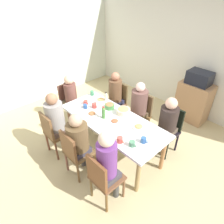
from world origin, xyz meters
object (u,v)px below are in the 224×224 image
object	(u,v)px
person_3	(78,139)
cup_2	(120,140)
dining_table	(112,123)
cup_1	(86,102)
chair_4	(70,101)
plate_2	(101,100)
chair_0	(118,100)
person_2	(168,121)
cup_5	(92,93)
bowl_1	(123,111)
microwave	(199,78)
bottle_0	(106,97)
cup_6	(144,140)
chair_5	(141,113)
chair_2	(169,128)
bowl_0	(110,106)
person_1	(56,119)
chair_1	(54,132)
plate_3	(92,114)
person_6	(108,162)
bottle_1	(104,113)
cup_3	(85,106)
cup_0	(94,106)
chair_3	(75,152)
cup_4	(132,144)
plate_0	(115,121)
plate_1	(139,127)
person_4	(71,96)
chair_6	(103,177)
side_cabinet	(193,102)
person_0	(115,94)
person_5	(139,105)

from	to	relation	value
person_3	cup_2	world-z (taller)	person_3
dining_table	cup_1	xyz separation A→B (m)	(-0.72, -0.03, 0.12)
cup_1	chair_4	bearing A→B (deg)	177.40
plate_2	person_3	bearing A→B (deg)	-57.80
chair_0	person_2	distance (m)	1.36
person_3	cup_5	size ratio (longest dim) A/B	10.99
chair_4	bowl_1	distance (m)	1.45
bowl_1	microwave	distance (m)	1.90
bottle_0	cup_6	bearing A→B (deg)	-16.88
dining_table	person_2	xyz separation A→B (m)	(0.67, 0.71, 0.04)
chair_5	chair_2	bearing A→B (deg)	0.00
bottle_0	person_2	bearing A→B (deg)	17.67
chair_4	bowl_0	size ratio (longest dim) A/B	4.90
cup_1	cup_6	world-z (taller)	cup_6
person_1	cup_5	bearing A→B (deg)	103.60
chair_1	cup_5	size ratio (longest dim) A/B	8.36
person_3	plate_3	distance (m)	0.65
bowl_1	cup_5	xyz separation A→B (m)	(-0.92, 0.02, -0.01)
person_6	bottle_1	xyz separation A→B (m)	(-0.80, 0.63, 0.10)
chair_4	cup_3	distance (m)	0.84
chair_5	cup_0	size ratio (longest dim) A/B	7.34
chair_3	person_6	xyz separation A→B (m)	(0.67, 0.09, 0.24)
chair_4	cup_4	xyz separation A→B (m)	(2.07, -0.24, 0.28)
plate_0	plate_1	xyz separation A→B (m)	(0.38, 0.19, -0.00)
bowl_0	bowl_1	bearing A→B (deg)	11.37
chair_4	cup_6	distance (m)	2.15
cup_5	person_4	bearing A→B (deg)	-143.51
bowl_0	bottle_0	bearing A→B (deg)	152.61
person_3	plate_3	bearing A→B (deg)	122.74
chair_6	bowl_1	world-z (taller)	chair_6
cup_1	side_cabinet	distance (m)	2.46
side_cabinet	chair_6	bearing A→B (deg)	-86.19
person_4	chair_5	world-z (taller)	person_4
chair_1	cup_0	xyz separation A→B (m)	(0.17, 0.81, 0.28)
person_0	bottle_0	bearing A→B (deg)	-69.00
dining_table	cup_1	size ratio (longest dim) A/B	16.55
plate_0	plate_1	bearing A→B (deg)	26.38
chair_5	person_0	bearing A→B (deg)	-172.23
cup_2	bottle_1	distance (m)	0.68
chair_1	person_4	xyz separation A→B (m)	(-0.62, 0.80, 0.17)
cup_4	cup_5	xyz separation A→B (m)	(-1.59, 0.52, 0.01)
person_5	cup_5	world-z (taller)	person_5
person_6	bowl_1	distance (m)	1.18
person_2	person_1	bearing A→B (deg)	-133.37
cup_2	bottle_1	size ratio (longest dim) A/B	0.53
chair_0	chair_1	size ratio (longest dim) A/B	1.00
person_5	cup_1	bearing A→B (deg)	-134.09
chair_3	microwave	world-z (taller)	microwave
chair_0	bottle_1	world-z (taller)	bottle_1
person_4	chair_6	bearing A→B (deg)	-22.18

